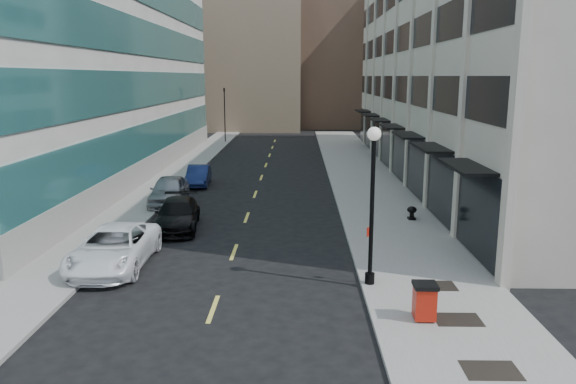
{
  "coord_description": "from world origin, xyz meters",
  "views": [
    {
      "loc": [
        2.74,
        -14.96,
        7.39
      ],
      "look_at": [
        2.26,
        11.09,
        2.0
      ],
      "focal_mm": 35.0,
      "sensor_mm": 36.0,
      "label": 1
    }
  ],
  "objects_px": {
    "car_silver_sedan": "(169,191)",
    "trash_bin": "(425,300)",
    "traffic_signal": "(224,92)",
    "car_black_pickup": "(177,215)",
    "lamppost": "(372,191)",
    "sign_post": "(370,243)",
    "urn_planter": "(412,211)",
    "car_blue_sedan": "(198,176)",
    "car_white_van": "(114,248)"
  },
  "relations": [
    {
      "from": "urn_planter",
      "to": "car_blue_sedan",
      "type": "bearing_deg",
      "value": 142.52
    },
    {
      "from": "car_black_pickup",
      "to": "car_silver_sedan",
      "type": "height_order",
      "value": "car_silver_sedan"
    },
    {
      "from": "car_silver_sedan",
      "to": "lamppost",
      "type": "height_order",
      "value": "lamppost"
    },
    {
      "from": "car_blue_sedan",
      "to": "sign_post",
      "type": "distance_m",
      "value": 20.88
    },
    {
      "from": "car_white_van",
      "to": "car_blue_sedan",
      "type": "height_order",
      "value": "car_white_van"
    },
    {
      "from": "car_silver_sedan",
      "to": "lamppost",
      "type": "relative_size",
      "value": 0.86
    },
    {
      "from": "car_blue_sedan",
      "to": "lamppost",
      "type": "relative_size",
      "value": 0.73
    },
    {
      "from": "traffic_signal",
      "to": "car_black_pickup",
      "type": "height_order",
      "value": "traffic_signal"
    },
    {
      "from": "car_silver_sedan",
      "to": "urn_planter",
      "type": "relative_size",
      "value": 7.2
    },
    {
      "from": "lamppost",
      "to": "trash_bin",
      "type": "bearing_deg",
      "value": -67.09
    },
    {
      "from": "car_white_van",
      "to": "car_blue_sedan",
      "type": "distance_m",
      "value": 16.95
    },
    {
      "from": "car_blue_sedan",
      "to": "trash_bin",
      "type": "relative_size",
      "value": 3.59
    },
    {
      "from": "traffic_signal",
      "to": "car_blue_sedan",
      "type": "height_order",
      "value": "traffic_signal"
    },
    {
      "from": "car_white_van",
      "to": "urn_planter",
      "type": "relative_size",
      "value": 8.34
    },
    {
      "from": "car_black_pickup",
      "to": "car_blue_sedan",
      "type": "height_order",
      "value": "car_black_pickup"
    },
    {
      "from": "trash_bin",
      "to": "car_white_van",
      "type": "bearing_deg",
      "value": 156.4
    },
    {
      "from": "car_silver_sedan",
      "to": "trash_bin",
      "type": "bearing_deg",
      "value": -58.3
    },
    {
      "from": "trash_bin",
      "to": "car_blue_sedan",
      "type": "bearing_deg",
      "value": 116.73
    },
    {
      "from": "trash_bin",
      "to": "urn_planter",
      "type": "xyz_separation_m",
      "value": [
        2.03,
        12.18,
        -0.21
      ]
    },
    {
      "from": "traffic_signal",
      "to": "sign_post",
      "type": "distance_m",
      "value": 45.18
    },
    {
      "from": "car_white_van",
      "to": "urn_planter",
      "type": "xyz_separation_m",
      "value": [
        13.07,
        7.19,
        -0.23
      ]
    },
    {
      "from": "traffic_signal",
      "to": "car_blue_sedan",
      "type": "distance_m",
      "value": 25.59
    },
    {
      "from": "car_blue_sedan",
      "to": "trash_bin",
      "type": "distance_m",
      "value": 24.41
    },
    {
      "from": "car_silver_sedan",
      "to": "lamppost",
      "type": "distance_m",
      "value": 16.66
    },
    {
      "from": "car_white_van",
      "to": "car_black_pickup",
      "type": "bearing_deg",
      "value": 76.88
    },
    {
      "from": "trash_bin",
      "to": "lamppost",
      "type": "distance_m",
      "value": 4.24
    },
    {
      "from": "traffic_signal",
      "to": "car_blue_sedan",
      "type": "xyz_separation_m",
      "value": [
        1.37,
        -25.06,
        -5.04
      ]
    },
    {
      "from": "car_silver_sedan",
      "to": "lamppost",
      "type": "bearing_deg",
      "value": -55.84
    },
    {
      "from": "traffic_signal",
      "to": "car_silver_sedan",
      "type": "xyz_separation_m",
      "value": [
        0.7,
        -31.01,
        -4.88
      ]
    },
    {
      "from": "urn_planter",
      "to": "trash_bin",
      "type": "bearing_deg",
      "value": -99.48
    },
    {
      "from": "traffic_signal",
      "to": "car_black_pickup",
      "type": "xyz_separation_m",
      "value": [
        2.3,
        -36.31,
        -5.0
      ]
    },
    {
      "from": "trash_bin",
      "to": "urn_planter",
      "type": "distance_m",
      "value": 12.35
    },
    {
      "from": "trash_bin",
      "to": "sign_post",
      "type": "distance_m",
      "value": 3.64
    },
    {
      "from": "car_white_van",
      "to": "sign_post",
      "type": "distance_m",
      "value": 9.94
    },
    {
      "from": "car_black_pickup",
      "to": "sign_post",
      "type": "height_order",
      "value": "sign_post"
    },
    {
      "from": "trash_bin",
      "to": "lamppost",
      "type": "relative_size",
      "value": 0.2
    },
    {
      "from": "car_white_van",
      "to": "car_silver_sedan",
      "type": "bearing_deg",
      "value": 91.21
    },
    {
      "from": "car_blue_sedan",
      "to": "lamppost",
      "type": "xyz_separation_m",
      "value": [
        9.43,
        -18.94,
        2.82
      ]
    },
    {
      "from": "car_black_pickup",
      "to": "sign_post",
      "type": "bearing_deg",
      "value": -47.15
    },
    {
      "from": "traffic_signal",
      "to": "car_white_van",
      "type": "bearing_deg",
      "value": -88.6
    },
    {
      "from": "sign_post",
      "to": "car_white_van",
      "type": "bearing_deg",
      "value": 146.06
    },
    {
      "from": "car_silver_sedan",
      "to": "trash_bin",
      "type": "xyz_separation_m",
      "value": [
        11.37,
        -15.98,
        -0.07
      ]
    },
    {
      "from": "car_black_pickup",
      "to": "trash_bin",
      "type": "relative_size",
      "value": 4.32
    },
    {
      "from": "sign_post",
      "to": "urn_planter",
      "type": "distance_m",
      "value": 9.5
    },
    {
      "from": "car_white_van",
      "to": "lamppost",
      "type": "xyz_separation_m",
      "value": [
        9.77,
        -2.0,
        2.71
      ]
    },
    {
      "from": "traffic_signal",
      "to": "car_silver_sedan",
      "type": "height_order",
      "value": "traffic_signal"
    },
    {
      "from": "trash_bin",
      "to": "urn_planter",
      "type": "bearing_deg",
      "value": 81.27
    },
    {
      "from": "car_black_pickup",
      "to": "car_silver_sedan",
      "type": "xyz_separation_m",
      "value": [
        -1.6,
        5.3,
        0.12
      ]
    },
    {
      "from": "traffic_signal",
      "to": "urn_planter",
      "type": "bearing_deg",
      "value": -67.95
    },
    {
      "from": "sign_post",
      "to": "urn_planter",
      "type": "height_order",
      "value": "sign_post"
    }
  ]
}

